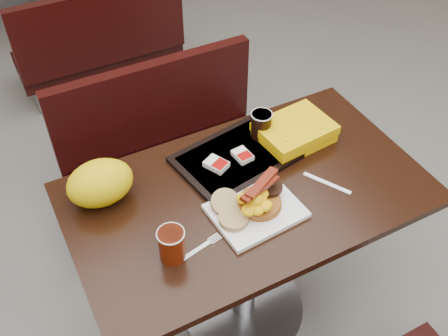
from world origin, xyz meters
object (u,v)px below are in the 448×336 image
tray (235,158)px  bench_near_n (172,151)px  table_near (245,257)px  pancake_stack (260,202)px  paper_bag (100,183)px  bench_far_s (95,34)px  clamshell (294,132)px  platter (256,211)px  coffee_cup_near (172,245)px  hashbrown_sleeve_left (216,164)px  hashbrown_sleeve_right (242,155)px  knife (327,183)px  coffee_cup_far (261,125)px  fork (197,250)px

tray → bench_near_n: bearing=83.7°
table_near → pancake_stack: size_ratio=8.49×
paper_bag → bench_far_s: bearing=75.6°
table_near → clamshell: bearing=28.1°
bench_near_n → platter: (-0.02, -0.80, 0.40)m
table_near → coffee_cup_near: bearing=-158.7°
bench_far_s → coffee_cup_near: (-0.33, -2.03, 0.44)m
hashbrown_sleeve_left → hashbrown_sleeve_right: 0.10m
clamshell → paper_bag: 0.72m
table_near → bench_far_s: size_ratio=1.20×
bench_near_n → tray: size_ratio=2.49×
table_near → paper_bag: size_ratio=5.53×
knife → coffee_cup_near: bearing=-116.6°
table_near → paper_bag: paper_bag is taller
platter → paper_bag: bearing=141.4°
table_near → paper_bag: 0.66m
pancake_stack → coffee_cup_far: size_ratio=1.41×
pancake_stack → paper_bag: size_ratio=0.65×
table_near → tray: 0.42m
hashbrown_sleeve_right → clamshell: bearing=-2.9°
fork → hashbrown_sleeve_left: bearing=41.2°
table_near → platter: 0.40m
tray → hashbrown_sleeve_right: hashbrown_sleeve_right is taller
platter → knife: platter is taller
knife → hashbrown_sleeve_left: 0.38m
table_near → clamshell: size_ratio=4.56×
bench_near_n → fork: size_ratio=7.15×
platter → hashbrown_sleeve_left: bearing=91.9°
platter → knife: size_ratio=1.61×
table_near → bench_near_n: size_ratio=1.20×
hashbrown_sleeve_right → paper_bag: bearing=167.4°
hashbrown_sleeve_left → clamshell: size_ratio=0.29×
bench_far_s → platter: size_ratio=3.57×
fork → tray: size_ratio=0.35×
table_near → hashbrown_sleeve_right: (0.05, 0.13, 0.40)m
table_near → clamshell: 0.52m
table_near → clamshell: clamshell is taller
platter → hashbrown_sleeve_left: (-0.02, 0.23, 0.02)m
hashbrown_sleeve_right → coffee_cup_far: 0.14m
bench_near_n → fork: bearing=-107.0°
knife → coffee_cup_far: size_ratio=1.73×
pancake_stack → knife: bearing=-2.1°
table_near → bench_far_s: 1.90m
tray → coffee_cup_far: size_ratio=4.01×
bench_near_n → hashbrown_sleeve_right: (0.05, -0.57, 0.42)m
paper_bag → fork: bearing=-61.5°
coffee_cup_near → coffee_cup_far: size_ratio=1.08×
bench_near_n → knife: knife is taller
coffee_cup_near → knife: (0.58, 0.03, -0.05)m
coffee_cup_near → paper_bag: size_ratio=0.50×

